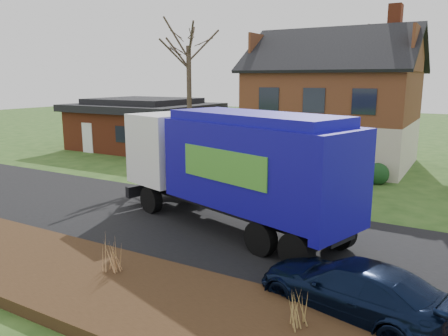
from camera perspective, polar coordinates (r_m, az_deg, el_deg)
The scene contains 12 objects.
ground at distance 16.43m, azimuth -7.28°, elevation -6.69°, with size 120.00×120.00×0.00m, color #264717.
road at distance 16.42m, azimuth -7.29°, elevation -6.65°, with size 80.00×7.00×0.02m, color black.
mulch_verge at distance 12.85m, azimuth -22.01°, elevation -12.08°, with size 80.00×3.50×0.30m, color black.
main_house at distance 27.51m, azimuth 13.09°, elevation 9.01°, with size 12.95×8.95×9.26m.
ranch_house at distance 33.43m, azimuth -10.39°, elevation 5.72°, with size 9.80×8.20×3.70m.
garbage_truck at distance 14.78m, azimuth 1.20°, elevation 0.76°, with size 9.82×5.22×4.07m.
silver_sedan at distance 20.76m, azimuth -5.37°, elevation -0.75°, with size 1.49×4.28×1.41m, color #A2A4AA.
navy_wagon at distance 10.26m, azimuth 16.36°, elevation -14.89°, with size 1.77×4.35×1.26m, color black.
tree_front_west at distance 26.91m, azimuth -4.70°, elevation 17.81°, with size 3.29×3.29×9.78m.
tree_back at distance 34.30m, azimuth 20.41°, elevation 16.76°, with size 3.27×3.27×10.35m.
grass_clump_mid at distance 11.63m, azimuth -14.43°, elevation -10.72°, with size 0.35×0.28×0.97m.
grass_clump_east at distance 9.15m, azimuth 9.57°, elevation -17.14°, with size 0.36×0.30×0.91m.
Camera 1 is at (9.50, -12.38, 5.12)m, focal length 35.00 mm.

